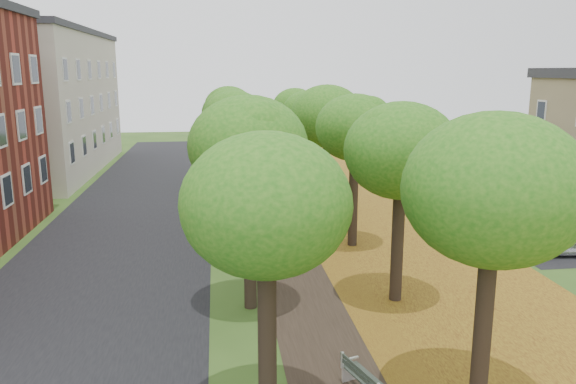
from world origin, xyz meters
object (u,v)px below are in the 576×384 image
object	(u,v)px
car_silver	(564,239)
car_white	(451,183)
bench	(366,381)
car_red	(537,224)
car_grey	(486,199)

from	to	relation	value
car_silver	car_white	bearing A→B (deg)	6.08
bench	car_red	bearing A→B (deg)	-62.31
car_red	car_grey	distance (m)	4.94
car_grey	car_white	world-z (taller)	car_white
bench	car_silver	xyz separation A→B (m)	(10.86, 9.15, 0.24)
bench	car_white	size ratio (longest dim) A/B	0.32
car_silver	car_white	size ratio (longest dim) A/B	0.70
bench	car_grey	world-z (taller)	car_grey
car_red	car_silver	bearing A→B (deg)	177.85
car_silver	car_white	distance (m)	11.38
car_grey	bench	bearing A→B (deg)	155.03
bench	car_white	xyz separation A→B (m)	(10.86, 20.53, 0.34)
car_white	car_silver	bearing A→B (deg)	-165.44
bench	car_grey	size ratio (longest dim) A/B	0.34
bench	car_silver	bearing A→B (deg)	-67.97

